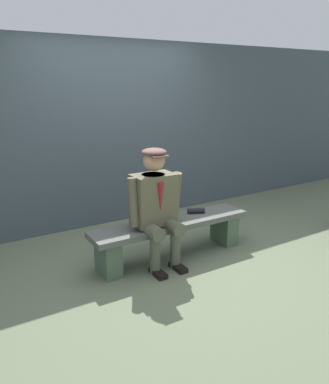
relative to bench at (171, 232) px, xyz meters
name	(u,v)px	position (x,y,z in m)	size (l,w,h in m)	color
ground_plane	(171,256)	(0.00, 0.00, -0.30)	(30.00, 30.00, 0.00)	#616C50
bench	(171,232)	(0.00, 0.00, 0.00)	(1.89, 0.39, 0.43)	#51554E
seated_man	(156,203)	(0.23, 0.05, 0.40)	(0.63, 0.57, 1.28)	brown
rolled_magazine	(196,211)	(-0.38, -0.07, 0.17)	(0.06, 0.06, 0.20)	black
stadium_wall	(113,134)	(0.00, -1.52, 0.94)	(12.00, 0.24, 2.48)	#3D4950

